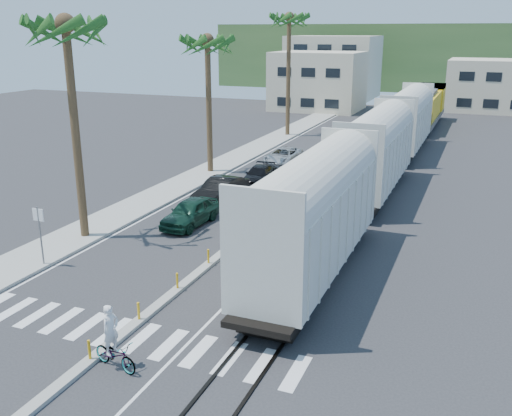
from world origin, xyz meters
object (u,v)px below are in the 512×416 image
at_px(car_second, 220,191).
at_px(cyclist, 114,349).
at_px(car_lead, 190,212).
at_px(street_sign, 40,228).

bearing_deg(car_second, cyclist, -70.10).
height_order(car_lead, cyclist, cyclist).
distance_m(street_sign, cyclist, 10.28).
xyz_separation_m(street_sign, car_lead, (3.64, 8.01, -1.20)).
bearing_deg(car_lead, car_second, 96.27).
height_order(car_second, cyclist, cyclist).
xyz_separation_m(street_sign, cyclist, (8.29, -5.95, -1.25)).
relative_size(street_sign, car_second, 0.58).
distance_m(car_lead, cyclist, 14.72).
xyz_separation_m(car_lead, car_second, (-0.30, 4.72, 0.05)).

